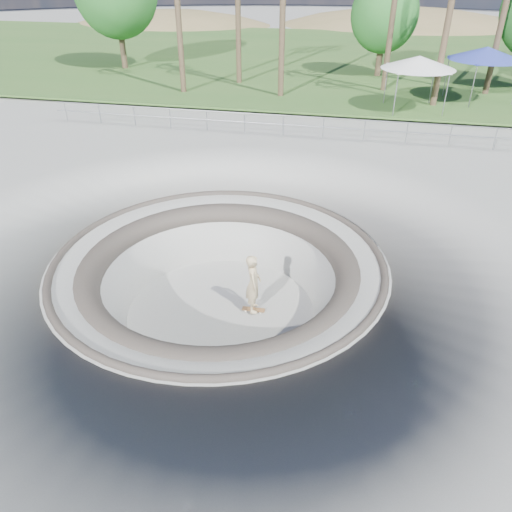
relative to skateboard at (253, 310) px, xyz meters
The scene contains 10 objects.
ground 2.12m from the skateboard, behind, with size 180.00×180.00×0.00m, color #A1A19C.
skate_bowl 1.06m from the skateboard, behind, with size 14.00×14.00×4.10m.
grass_strip 33.94m from the skateboard, 91.78° to the left, with size 180.00×36.00×0.12m.
distant_hills 57.33m from the skateboard, 87.27° to the left, with size 103.20×45.00×28.60m.
safety_railing 12.17m from the skateboard, 95.07° to the left, with size 25.00×0.06×1.03m.
skateboard is the anchor object (origin of this frame).
skater 1.02m from the skateboard, behind, with size 0.73×0.48×2.01m, color tan.
canopy_white 19.27m from the skateboard, 72.84° to the left, with size 5.71×5.71×2.94m.
canopy_blue 23.49m from the skateboard, 65.51° to the left, with size 5.54×5.54×3.08m.
bushy_tree_mid 27.83m from the skateboard, 82.57° to the left, with size 4.68×4.25×6.75m.
Camera 1 is at (3.84, -12.48, 8.09)m, focal length 35.00 mm.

